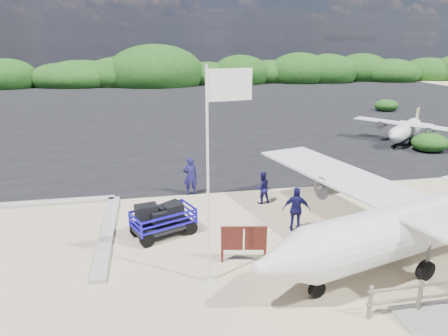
# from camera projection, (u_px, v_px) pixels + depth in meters

# --- Properties ---
(ground) EXTENTS (160.00, 160.00, 0.00)m
(ground) POSITION_uv_depth(u_px,v_px,m) (227.00, 241.00, 15.12)
(ground) COLOR beige
(asphalt_apron) EXTENTS (90.00, 50.00, 0.04)m
(asphalt_apron) POSITION_uv_depth(u_px,v_px,m) (175.00, 110.00, 43.18)
(asphalt_apron) COLOR #B2B2B2
(asphalt_apron) RESTS_ON ground
(vegetation_band) EXTENTS (124.00, 8.00, 4.40)m
(vegetation_band) POSITION_uv_depth(u_px,v_px,m) (165.00, 85.00, 66.55)
(vegetation_band) COLOR #B2B2B2
(vegetation_band) RESTS_ON ground
(baggage_cart) EXTENTS (2.91, 2.33, 1.27)m
(baggage_cart) POSITION_uv_depth(u_px,v_px,m) (164.00, 235.00, 15.60)
(baggage_cart) COLOR #170ED3
(baggage_cart) RESTS_ON ground
(flagpole) EXTENTS (1.40, 0.76, 6.66)m
(flagpole) POSITION_uv_depth(u_px,v_px,m) (209.00, 281.00, 12.64)
(flagpole) COLOR white
(flagpole) RESTS_ON ground
(signboard) EXTENTS (1.66, 0.44, 1.37)m
(signboard) POSITION_uv_depth(u_px,v_px,m) (243.00, 262.00, 13.74)
(signboard) COLOR #511C17
(signboard) RESTS_ON ground
(crew_a) EXTENTS (0.69, 0.46, 1.90)m
(crew_a) POSITION_uv_depth(u_px,v_px,m) (190.00, 176.00, 19.37)
(crew_a) COLOR #181654
(crew_a) RESTS_ON ground
(crew_b) EXTENTS (0.83, 0.70, 1.53)m
(crew_b) POSITION_uv_depth(u_px,v_px,m) (262.00, 188.00, 18.42)
(crew_b) COLOR #181654
(crew_b) RESTS_ON ground
(crew_c) EXTENTS (1.16, 0.74, 1.83)m
(crew_c) POSITION_uv_depth(u_px,v_px,m) (296.00, 209.00, 15.70)
(crew_c) COLOR #181654
(crew_c) RESTS_ON ground
(aircraft_large) EXTENTS (18.38, 18.38, 4.50)m
(aircraft_large) POSITION_uv_depth(u_px,v_px,m) (336.00, 125.00, 35.56)
(aircraft_large) COLOR #B2B2B2
(aircraft_large) RESTS_ON ground
(aircraft_small) EXTENTS (8.74, 8.74, 2.24)m
(aircraft_small) POSITION_uv_depth(u_px,v_px,m) (81.00, 116.00, 39.71)
(aircraft_small) COLOR #B2B2B2
(aircraft_small) RESTS_ON ground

